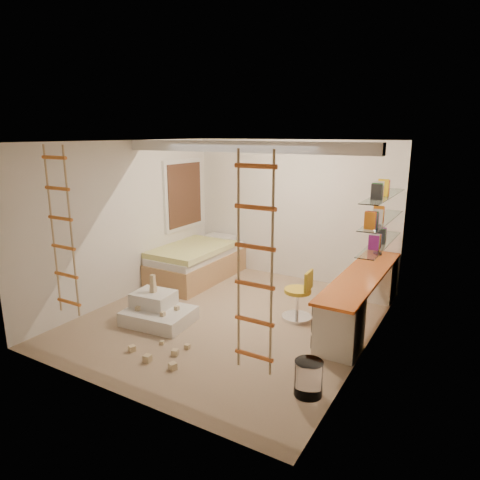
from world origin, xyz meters
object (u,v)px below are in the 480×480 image
Objects in this scene: play_platform at (157,311)px; bed at (197,262)px; desk at (361,296)px; swivel_chair at (299,301)px.

bed is at bearing 108.34° from play_platform.
swivel_chair is (-0.82, -0.38, -0.12)m from desk.
bed is 2.49m from swivel_chair.
desk is 3.22m from bed.
play_platform is (0.62, -1.86, -0.17)m from bed.
swivel_chair reaches higher than bed.
bed is (-3.20, 0.36, -0.07)m from desk.
swivel_chair reaches higher than play_platform.
desk is 2.99m from play_platform.
bed reaches higher than play_platform.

